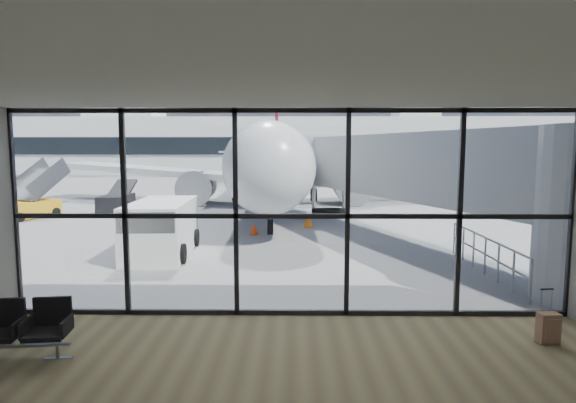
{
  "coord_description": "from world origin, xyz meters",
  "views": [
    {
      "loc": [
        0.05,
        -10.24,
        3.65
      ],
      "look_at": [
        -0.11,
        3.0,
        2.18
      ],
      "focal_mm": 30.0,
      "sensor_mm": 36.0,
      "label": 1
    }
  ],
  "objects_px": {
    "airliner": "(275,160)",
    "mobile_stairs": "(28,207)",
    "suitcase": "(549,328)",
    "service_van": "(161,228)",
    "seating_row": "(2,327)",
    "belt_loader": "(117,202)"
  },
  "relations": [
    {
      "from": "airliner",
      "to": "mobile_stairs",
      "type": "xyz_separation_m",
      "value": [
        -12.66,
        -9.15,
        -2.25
      ]
    },
    {
      "from": "suitcase",
      "to": "service_van",
      "type": "bearing_deg",
      "value": 134.98
    },
    {
      "from": "seating_row",
      "to": "mobile_stairs",
      "type": "xyz_separation_m",
      "value": [
        -8.95,
        17.0,
        0.03
      ]
    },
    {
      "from": "suitcase",
      "to": "service_van",
      "type": "distance_m",
      "value": 11.94
    },
    {
      "from": "belt_loader",
      "to": "seating_row",
      "type": "bearing_deg",
      "value": -78.42
    },
    {
      "from": "mobile_stairs",
      "to": "belt_loader",
      "type": "bearing_deg",
      "value": 50.26
    },
    {
      "from": "service_van",
      "to": "mobile_stairs",
      "type": "bearing_deg",
      "value": 134.25
    },
    {
      "from": "seating_row",
      "to": "mobile_stairs",
      "type": "height_order",
      "value": "mobile_stairs"
    },
    {
      "from": "airliner",
      "to": "belt_loader",
      "type": "bearing_deg",
      "value": -142.24
    },
    {
      "from": "belt_loader",
      "to": "mobile_stairs",
      "type": "relative_size",
      "value": 1.01
    },
    {
      "from": "seating_row",
      "to": "belt_loader",
      "type": "bearing_deg",
      "value": 98.0
    },
    {
      "from": "seating_row",
      "to": "mobile_stairs",
      "type": "bearing_deg",
      "value": 111.06
    },
    {
      "from": "airliner",
      "to": "service_van",
      "type": "xyz_separation_m",
      "value": [
        -3.19,
        -17.98,
        -1.9
      ]
    },
    {
      "from": "suitcase",
      "to": "mobile_stairs",
      "type": "xyz_separation_m",
      "value": [
        -18.79,
        16.26,
        0.29
      ]
    },
    {
      "from": "service_van",
      "to": "belt_loader",
      "type": "distance_m",
      "value": 12.19
    },
    {
      "from": "seating_row",
      "to": "airliner",
      "type": "relative_size",
      "value": 0.06
    },
    {
      "from": "mobile_stairs",
      "to": "seating_row",
      "type": "bearing_deg",
      "value": -39.29
    },
    {
      "from": "airliner",
      "to": "service_van",
      "type": "relative_size",
      "value": 8.4
    },
    {
      "from": "belt_loader",
      "to": "service_van",
      "type": "bearing_deg",
      "value": -66.2
    },
    {
      "from": "airliner",
      "to": "service_van",
      "type": "distance_m",
      "value": 18.36
    },
    {
      "from": "service_van",
      "to": "belt_loader",
      "type": "relative_size",
      "value": 1.1
    },
    {
      "from": "suitcase",
      "to": "mobile_stairs",
      "type": "height_order",
      "value": "mobile_stairs"
    }
  ]
}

